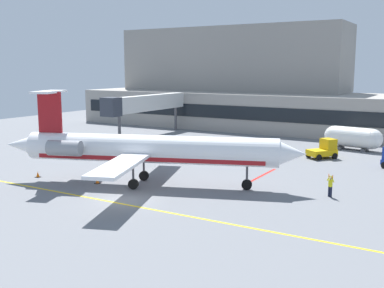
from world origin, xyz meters
The scene contains 10 objects.
ground centered at (0.00, 0.00, -0.05)m, with size 120.00×120.00×0.11m.
terminal_building centered at (-9.95, 49.43, 6.98)m, with size 72.44×17.20×17.86m.
jet_bridge_east centered at (-19.81, 29.67, 5.05)m, with size 2.40×19.20×6.44m.
regional_jet centered at (-1.54, 4.91, 3.30)m, with size 26.83×19.90×8.43m.
baggage_tug centered at (8.92, 25.93, 1.02)m, with size 3.51×3.72×2.28m.
fuel_tank centered at (10.57, 33.52, 1.62)m, with size 7.51×3.43×2.94m.
marshaller centered at (13.84, 9.44, 0.96)m, with size 0.75×0.51×1.89m.
safety_cone_alpha centered at (-8.46, 9.46, 0.25)m, with size 0.47×0.47×0.55m.
safety_cone_bravo centered at (-12.35, 2.01, 0.25)m, with size 0.47×0.47×0.55m.
safety_cone_charlie centered at (-5.71, 3.10, 0.25)m, with size 0.47×0.47×0.55m.
Camera 1 is at (22.95, -28.27, 10.48)m, focal length 43.56 mm.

